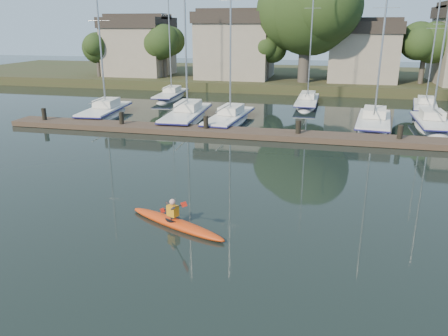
% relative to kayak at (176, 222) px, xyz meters
% --- Properties ---
extents(ground, '(160.00, 160.00, 0.00)m').
position_rel_kayak_xyz_m(ground, '(0.34, -0.36, -0.17)').
color(ground, black).
rests_on(ground, ground).
extents(kayak, '(4.24, 2.34, 1.40)m').
position_rel_kayak_xyz_m(kayak, '(0.00, 0.00, 0.00)').
color(kayak, '#CD460F').
rests_on(kayak, ground).
extents(dock, '(34.00, 2.00, 1.80)m').
position_rel_kayak_xyz_m(dock, '(0.34, 13.64, 0.03)').
color(dock, '#4F3D2D').
rests_on(dock, ground).
extents(sailboat_0, '(2.88, 8.05, 12.52)m').
position_rel_kayak_xyz_m(sailboat_0, '(-12.03, 17.63, -0.37)').
color(sailboat_0, silver).
rests_on(sailboat_0, ground).
extents(sailboat_1, '(2.78, 9.48, 15.32)m').
position_rel_kayak_xyz_m(sailboat_1, '(-5.25, 17.55, -0.38)').
color(sailboat_1, silver).
rests_on(sailboat_1, ground).
extents(sailboat_2, '(2.78, 8.92, 14.54)m').
position_rel_kayak_xyz_m(sailboat_2, '(-1.93, 17.42, -0.35)').
color(sailboat_2, silver).
rests_on(sailboat_2, ground).
extents(sailboat_3, '(3.20, 8.73, 13.76)m').
position_rel_kayak_xyz_m(sailboat_3, '(8.27, 18.30, -0.37)').
color(sailboat_3, silver).
rests_on(sailboat_3, ground).
extents(sailboat_4, '(2.22, 7.12, 12.06)m').
position_rel_kayak_xyz_m(sailboat_4, '(12.18, 18.79, -0.37)').
color(sailboat_4, silver).
rests_on(sailboat_4, ground).
extents(sailboat_5, '(2.29, 8.13, 13.32)m').
position_rel_kayak_xyz_m(sailboat_5, '(-9.98, 27.20, -0.34)').
color(sailboat_5, silver).
rests_on(sailboat_5, ground).
extents(sailboat_6, '(1.97, 8.86, 14.04)m').
position_rel_kayak_xyz_m(sailboat_6, '(3.26, 26.34, -0.33)').
color(sailboat_6, silver).
rests_on(sailboat_6, ground).
extents(sailboat_7, '(2.97, 7.31, 11.45)m').
position_rel_kayak_xyz_m(sailboat_7, '(13.07, 26.05, -0.34)').
color(sailboat_7, silver).
rests_on(sailboat_7, ground).
extents(shore, '(90.00, 25.25, 12.75)m').
position_rel_kayak_xyz_m(shore, '(1.96, 39.93, 3.06)').
color(shore, '#2F381C').
rests_on(shore, ground).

